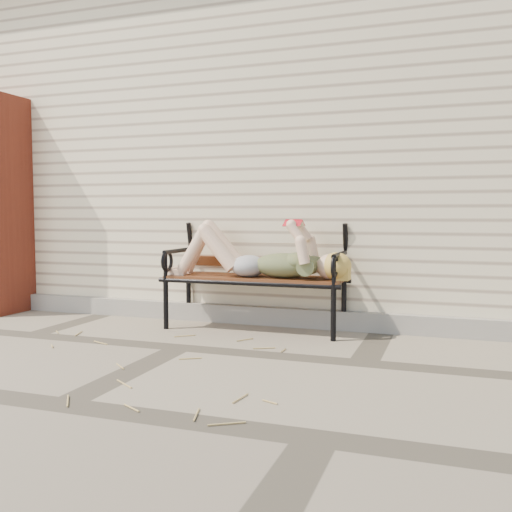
% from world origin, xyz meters
% --- Properties ---
extents(ground, '(80.00, 80.00, 0.00)m').
position_xyz_m(ground, '(0.00, 0.00, 0.00)').
color(ground, gray).
rests_on(ground, ground).
extents(house_wall, '(8.00, 4.00, 3.00)m').
position_xyz_m(house_wall, '(0.00, 3.00, 1.50)').
color(house_wall, beige).
rests_on(house_wall, ground).
extents(house_roof, '(8.30, 4.30, 0.30)m').
position_xyz_m(house_roof, '(0.00, 3.00, 3.15)').
color(house_roof, '#41352E').
rests_on(house_roof, house_wall).
extents(foundation_strip, '(8.00, 0.10, 0.15)m').
position_xyz_m(foundation_strip, '(0.00, 0.97, 0.07)').
color(foundation_strip, gray).
rests_on(foundation_strip, ground).
extents(garden_bench, '(1.54, 0.61, 1.00)m').
position_xyz_m(garden_bench, '(0.28, 0.85, 0.56)').
color(garden_bench, black).
rests_on(garden_bench, ground).
extents(reading_woman, '(1.45, 0.33, 0.46)m').
position_xyz_m(reading_woman, '(0.29, 0.73, 0.59)').
color(reading_woman, '#0A3349').
rests_on(reading_woman, ground).
extents(straw_scatter, '(2.93, 1.66, 0.01)m').
position_xyz_m(straw_scatter, '(-0.59, -0.42, 0.01)').
color(straw_scatter, tan).
rests_on(straw_scatter, ground).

